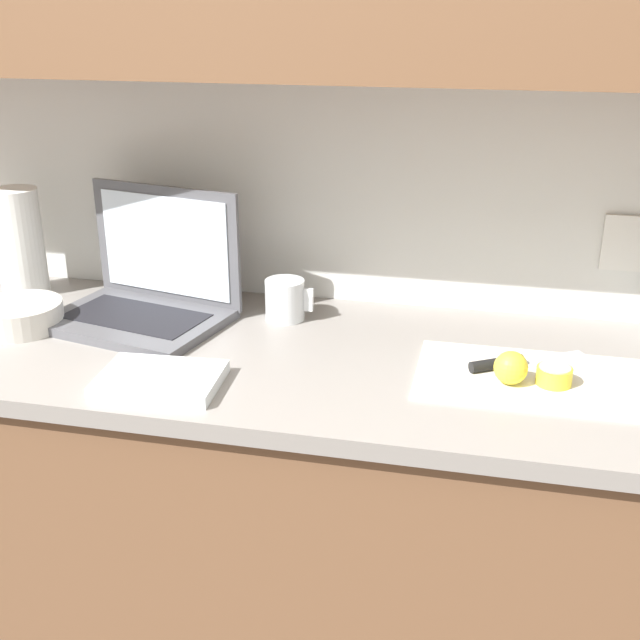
# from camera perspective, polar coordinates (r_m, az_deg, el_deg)

# --- Properties ---
(wall_back) EXTENTS (5.20, 0.38, 2.60)m
(wall_back) POSITION_cam_1_polar(r_m,az_deg,el_deg) (1.73, -2.96, 21.75)
(wall_back) COLOR white
(wall_back) RESTS_ON ground_plane
(counter_unit) EXTENTS (2.54, 0.63, 0.90)m
(counter_unit) POSITION_cam_1_polar(r_m,az_deg,el_deg) (1.87, -4.98, -14.37)
(counter_unit) COLOR brown
(counter_unit) RESTS_ON ground_plane
(laptop) EXTENTS (0.42, 0.34, 0.28)m
(laptop) POSITION_cam_1_polar(r_m,az_deg,el_deg) (1.81, -12.10, 2.16)
(laptop) COLOR #515156
(laptop) RESTS_ON counter_unit
(cutting_board) EXTENTS (0.44, 0.25, 0.01)m
(cutting_board) POSITION_cam_1_polar(r_m,az_deg,el_deg) (1.55, 15.06, -4.09)
(cutting_board) COLOR silver
(cutting_board) RESTS_ON counter_unit
(knife) EXTENTS (0.23, 0.16, 0.02)m
(knife) POSITION_cam_1_polar(r_m,az_deg,el_deg) (1.57, 13.33, -2.96)
(knife) COLOR silver
(knife) RESTS_ON cutting_board
(lemon_half_cut) EXTENTS (0.06, 0.06, 0.03)m
(lemon_half_cut) POSITION_cam_1_polar(r_m,az_deg,el_deg) (1.52, 16.31, -3.81)
(lemon_half_cut) COLOR yellow
(lemon_half_cut) RESTS_ON cutting_board
(lemon_whole_beside) EXTENTS (0.06, 0.06, 0.06)m
(lemon_whole_beside) POSITION_cam_1_polar(r_m,az_deg,el_deg) (1.50, 13.42, -3.32)
(lemon_whole_beside) COLOR yellow
(lemon_whole_beside) RESTS_ON cutting_board
(measuring_cup) EXTENTS (0.11, 0.09, 0.09)m
(measuring_cup) POSITION_cam_1_polar(r_m,az_deg,el_deg) (1.77, -2.49, 1.45)
(measuring_cup) COLOR silver
(measuring_cup) RESTS_ON counter_unit
(bowl_white) EXTENTS (0.18, 0.18, 0.06)m
(bowl_white) POSITION_cam_1_polar(r_m,az_deg,el_deg) (1.84, -20.53, 0.30)
(bowl_white) COLOR beige
(bowl_white) RESTS_ON counter_unit
(paper_towel_roll) EXTENTS (0.11, 0.11, 0.25)m
(paper_towel_roll) POSITION_cam_1_polar(r_m,az_deg,el_deg) (2.03, -20.57, 5.23)
(paper_towel_roll) COLOR white
(paper_towel_roll) RESTS_ON counter_unit
(dish_towel) EXTENTS (0.23, 0.17, 0.02)m
(dish_towel) POSITION_cam_1_polar(r_m,az_deg,el_deg) (1.50, -11.30, -4.19)
(dish_towel) COLOR white
(dish_towel) RESTS_ON counter_unit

